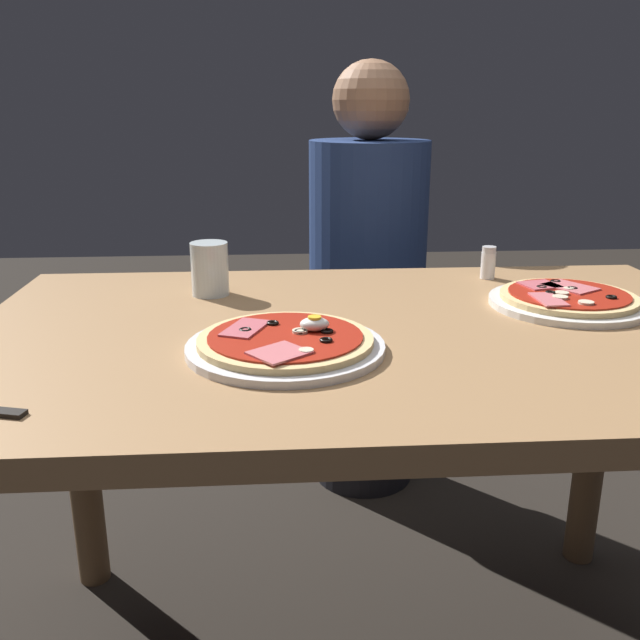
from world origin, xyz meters
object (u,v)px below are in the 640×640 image
Objects in this scene: pizza_across_left at (568,300)px; diner_person at (367,295)px; pizza_foreground at (286,343)px; salt_shaker at (488,263)px; water_glass_near at (210,272)px; dining_table at (366,387)px.

pizza_across_left is 0.24× the size of diner_person.
pizza_across_left is at bearing 21.59° from pizza_foreground.
salt_shaker is 0.55m from diner_person.
pizza_across_left is 0.76m from diner_person.
water_glass_near is 0.08× the size of diner_person.
diner_person reaches higher than pizza_foreground.
water_glass_near reaches higher than pizza_foreground.
dining_table is 12.91× the size of water_glass_near.
dining_table is at bearing 38.19° from pizza_foreground.
pizza_across_left is at bearing 111.14° from diner_person.
pizza_across_left is (0.51, 0.20, -0.00)m from pizza_foreground.
dining_table is at bearing 82.21° from diner_person.
dining_table is 4.66× the size of pizza_across_left.
pizza_foreground is (-0.14, -0.11, 0.12)m from dining_table.
pizza_foreground is 1.05× the size of pizza_across_left.
salt_shaker is (0.43, 0.41, 0.02)m from pizza_foreground.
salt_shaker reaches higher than pizza_foreground.
dining_table is 4.43× the size of pizza_foreground.
diner_person is (-0.18, 0.48, -0.20)m from salt_shaker.
diner_person is (0.11, 0.78, -0.06)m from dining_table.
dining_table is 0.40m from pizza_across_left.
pizza_across_left is at bearing 14.23° from dining_table.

